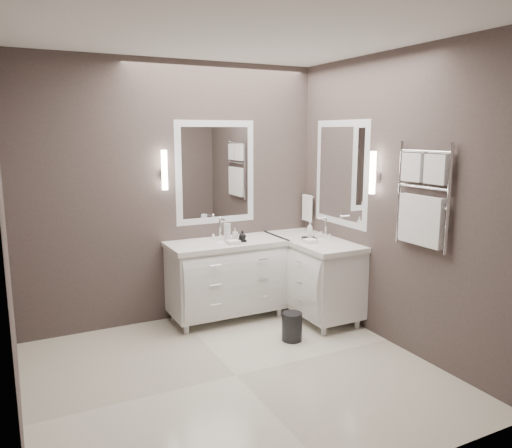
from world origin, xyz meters
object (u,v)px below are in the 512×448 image
vanity_right (313,272)px  waste_bin (292,327)px  vanity_back (227,274)px  towel_ladder (422,203)px

vanity_right → waste_bin: 0.82m
vanity_right → vanity_back: bearing=159.6°
vanity_right → towel_ladder: (0.23, -1.30, 0.91)m
waste_bin → towel_ladder: bearing=-46.1°
vanity_back → vanity_right: size_ratio=1.00×
waste_bin → vanity_right: bearing=42.0°
vanity_back → waste_bin: bearing=-68.4°
towel_ladder → waste_bin: towel_ladder is taller
vanity_back → vanity_right: bearing=-20.4°
vanity_right → towel_ladder: 1.60m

